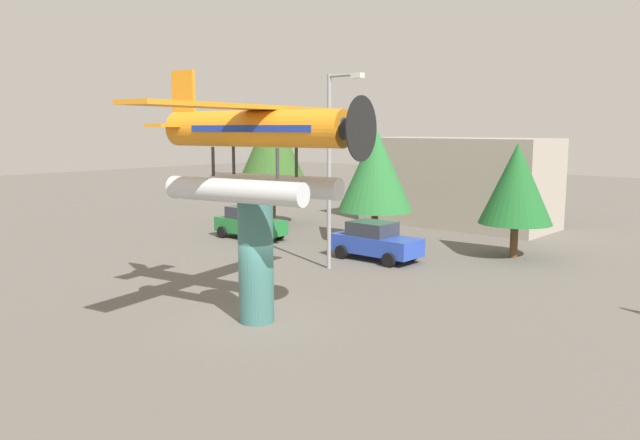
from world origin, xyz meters
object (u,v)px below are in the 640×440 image
Objects in this scene: streetlight_primary at (332,158)px; tree_west at (272,146)px; car_near_green at (250,223)px; car_mid_blue at (375,241)px; storefront_building at (457,182)px; tree_east at (375,169)px; tree_center_back at (517,184)px; floatplane_monument at (258,145)px; display_pedestal at (256,261)px.

streetlight_primary is 13.11m from tree_west.
car_near_green is 0.51× the size of streetlight_primary.
storefront_building reaches higher than car_mid_blue.
car_near_green is 9.60m from streetlight_primary.
car_near_green is at bearing -179.45° from car_mid_blue.
tree_east is (-2.69, 3.55, 3.01)m from car_mid_blue.
storefront_building is 2.17× the size of tree_center_back.
tree_east is at bearing 101.79° from floatplane_monument.
floatplane_monument reaches higher than tree_west.
tree_center_back is (7.16, -7.25, 0.77)m from storefront_building.
tree_east is at bearing -170.83° from tree_center_back.
floatplane_monument is at bearing -45.12° from tree_west.
streetlight_primary is 1.11× the size of tree_west.
display_pedestal is 0.33× the size of storefront_building.
floatplane_monument is at bearing 10.94° from display_pedestal.
car_near_green is (-11.54, 9.92, -4.67)m from floatplane_monument.
streetlight_primary reaches higher than tree_center_back.
tree_center_back is (4.80, 7.52, -1.29)m from streetlight_primary.
car_mid_blue is at bearing 105.90° from display_pedestal.
car_mid_blue is 12.39m from storefront_building.
floatplane_monument is at bearing -96.18° from tree_center_back.
car_mid_blue is (8.56, 0.08, 0.00)m from car_near_green.
tree_west is (-2.69, 4.37, 4.04)m from car_near_green.
tree_west is (-8.67, -7.68, 2.20)m from storefront_building.
floatplane_monument is 22.84m from storefront_building.
car_near_green is 0.56× the size of tree_west.
tree_west is at bearing -178.45° from tree_center_back.
tree_east is (5.87, 3.63, 3.01)m from car_near_green.
streetlight_primary is at bearing -80.92° from storefront_building.
car_near_green is (-11.41, 9.94, -1.06)m from display_pedestal.
storefront_building is (-5.56, 21.98, -2.82)m from floatplane_monument.
tree_east reaches higher than car_mid_blue.
tree_west is at bearing 175.02° from tree_east.
floatplane_monument reaches higher than car_near_green.
streetlight_primary is 1.36× the size of tree_east.
storefront_building is at bearing 102.16° from car_mid_blue.
storefront_building is (5.98, 12.06, 1.84)m from car_near_green.
tree_center_back is at bearing 83.34° from display_pedestal.
storefront_building is (-5.43, 22.00, 0.78)m from display_pedestal.
streetlight_primary reaches higher than car_mid_blue.
car_near_green is at bearing -58.41° from tree_west.
tree_center_back reaches higher than car_mid_blue.
streetlight_primary is at bearing -122.54° from tree_center_back.
tree_east reaches higher than tree_center_back.
display_pedestal is at bearing -180.00° from floatplane_monument.
streetlight_primary is at bearing -94.45° from car_mid_blue.
display_pedestal is 0.47× the size of streetlight_primary.
tree_west is at bearing 159.12° from car_mid_blue.
car_near_green is 13.58m from storefront_building.
tree_center_back is (13.14, 4.80, 2.61)m from car_near_green.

